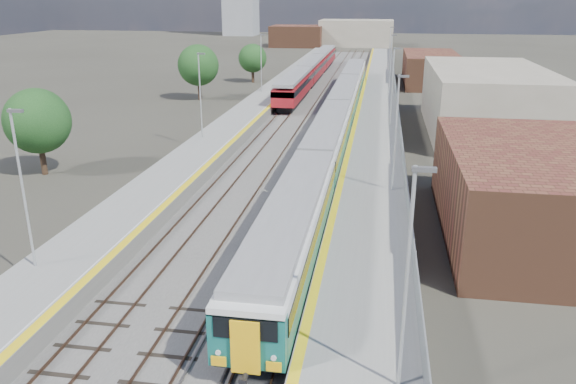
# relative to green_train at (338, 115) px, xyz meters

# --- Properties ---
(ground) EXTENTS (320.00, 320.00, 0.00)m
(ground) POSITION_rel_green_train_xyz_m (-1.50, 9.58, -2.14)
(ground) COLOR #47443A
(ground) RESTS_ON ground
(ballast_bed) EXTENTS (10.50, 155.00, 0.06)m
(ballast_bed) POSITION_rel_green_train_xyz_m (-3.75, 12.08, -2.11)
(ballast_bed) COLOR #565451
(ballast_bed) RESTS_ON ground
(tracks) EXTENTS (8.96, 160.00, 0.17)m
(tracks) POSITION_rel_green_train_xyz_m (-3.15, 13.76, -2.04)
(tracks) COLOR #4C3323
(tracks) RESTS_ON ground
(platform_right) EXTENTS (4.70, 155.00, 8.52)m
(platform_right) POSITION_rel_green_train_xyz_m (3.78, 12.07, -1.61)
(platform_right) COLOR slate
(platform_right) RESTS_ON ground
(platform_left) EXTENTS (4.30, 155.00, 8.52)m
(platform_left) POSITION_rel_green_train_xyz_m (-10.55, 12.07, -1.62)
(platform_left) COLOR slate
(platform_left) RESTS_ON ground
(buildings) EXTENTS (72.00, 185.50, 40.00)m
(buildings) POSITION_rel_green_train_xyz_m (-19.62, 98.18, 8.56)
(buildings) COLOR brown
(buildings) RESTS_ON ground
(green_train) EXTENTS (2.76, 76.98, 3.04)m
(green_train) POSITION_rel_green_train_xyz_m (0.00, 0.00, 0.00)
(green_train) COLOR black
(green_train) RESTS_ON ground
(red_train) EXTENTS (2.78, 56.31, 3.50)m
(red_train) POSITION_rel_green_train_xyz_m (-7.00, 36.93, -0.07)
(red_train) COLOR black
(red_train) RESTS_ON ground
(tree_a) EXTENTS (4.92, 4.92, 6.66)m
(tree_a) POSITION_rel_green_train_xyz_m (-21.42, -16.05, 2.05)
(tree_a) COLOR #382619
(tree_a) RESTS_ON ground
(tree_b) EXTENTS (5.35, 5.35, 7.25)m
(tree_b) POSITION_rel_green_train_xyz_m (-19.80, 17.94, 2.42)
(tree_b) COLOR #382619
(tree_b) RESTS_ON ground
(tree_c) EXTENTS (4.47, 4.47, 6.06)m
(tree_c) POSITION_rel_green_train_xyz_m (-16.38, 35.04, 1.67)
(tree_c) COLOR #382619
(tree_c) RESTS_ON ground
(tree_d) EXTENTS (4.05, 4.05, 5.49)m
(tree_d) POSITION_rel_green_train_xyz_m (20.96, 17.63, 1.31)
(tree_d) COLOR #382619
(tree_d) RESTS_ON ground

